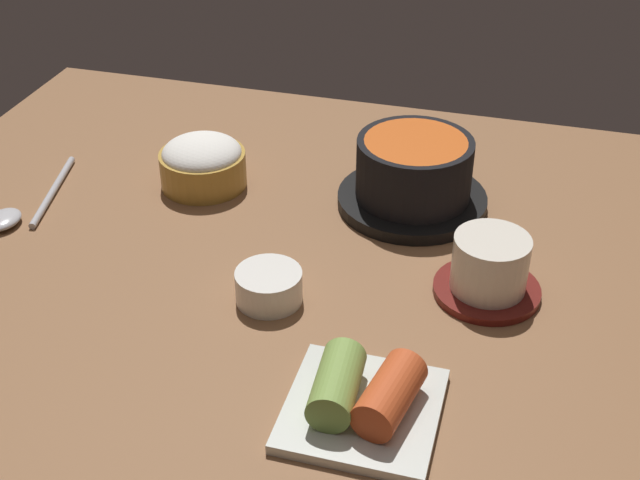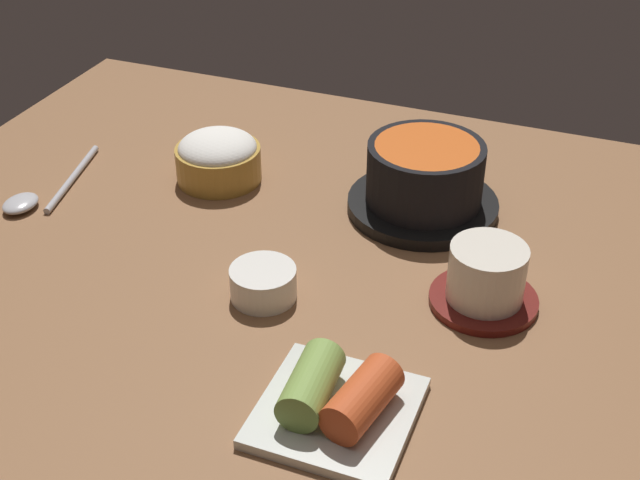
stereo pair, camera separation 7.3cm
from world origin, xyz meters
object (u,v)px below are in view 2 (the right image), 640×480
Objects in this scene: kimchi_plate at (336,401)px; rice_bowl at (218,157)px; stone_pot at (424,180)px; banchan_cup_center at (263,282)px; spoon at (38,195)px; tea_cup_with_saucer at (486,278)px.

rice_bowl is at bearing 130.15° from kimchi_plate.
stone_pot is 2.61× the size of banchan_cup_center.
kimchi_plate is (27.15, -32.18, -1.13)cm from rice_bowl.
kimchi_plate is at bearing -86.30° from stone_pot.
spoon is at bearing -161.66° from stone_pot.
rice_bowl is 0.96× the size of tea_cup_with_saucer.
banchan_cup_center is (-10.21, -21.38, -2.22)cm from stone_pot.
stone_pot is 1.35× the size of kimchi_plate.
tea_cup_with_saucer is at bearing 67.67° from kimchi_plate.
spoon is (-44.66, 20.07, -1.23)cm from kimchi_plate.
banchan_cup_center is at bearing -52.82° from rice_bowl.
stone_pot is at bearing 18.34° from spoon.
banchan_cup_center is at bearing -161.53° from tea_cup_with_saucer.
spoon is at bearing 179.49° from tea_cup_with_saucer.
stone_pot reaches higher than tea_cup_with_saucer.
kimchi_plate is at bearing -45.79° from banchan_cup_center.
tea_cup_with_saucer is 1.62× the size of banchan_cup_center.
banchan_cup_center reaches higher than spoon.
stone_pot reaches higher than kimchi_plate.
rice_bowl is at bearing 127.18° from banchan_cup_center.
tea_cup_with_saucer reaches higher than banchan_cup_center.
tea_cup_with_saucer is at bearing -19.66° from rice_bowl.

